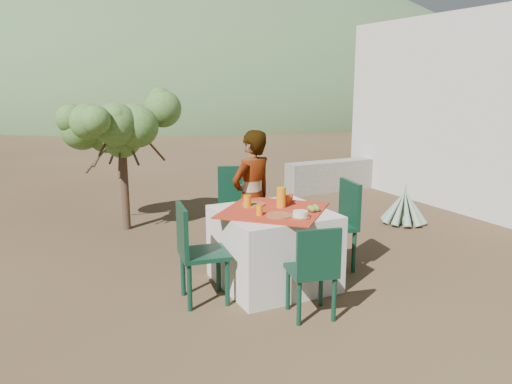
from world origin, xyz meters
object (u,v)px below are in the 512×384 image
juice_pitcher (281,197)px  person (252,198)px  chair_far (238,205)px  chair_near (314,268)px  guesthouse (504,110)px  chair_left (195,249)px  agave (404,207)px  chair_right (339,220)px  shrub_tree (125,133)px  table (273,247)px

juice_pitcher → person: bearing=93.7°
chair_far → juice_pitcher: (0.01, -1.03, 0.31)m
chair_near → guesthouse: size_ratio=0.20×
chair_left → person: (0.90, 0.69, 0.23)m
chair_near → person: 1.48m
guesthouse → agave: bearing=-166.1°
agave → guesthouse: bearing=13.9°
chair_near → chair_left: 1.09m
juice_pitcher → chair_near: bearing=-100.7°
chair_right → agave: 2.12m
chair_left → chair_near: bearing=-126.1°
shrub_tree → guesthouse: size_ratio=0.39×
shrub_tree → agave: size_ratio=2.40×
chair_left → juice_pitcher: (0.94, 0.11, 0.36)m
chair_right → juice_pitcher: juice_pitcher is taller
juice_pitcher → chair_left: bearing=-173.4°
juice_pitcher → guesthouse: bearing=17.9°
chair_right → shrub_tree: 3.13m
person → chair_far: bearing=-112.5°
agave → guesthouse: 3.09m
person → shrub_tree: size_ratio=0.90×
chair_right → chair_left: bearing=-75.6°
shrub_tree → chair_left: bearing=-89.4°
chair_far → guesthouse: bearing=28.5°
chair_near → juice_pitcher: juice_pitcher is taller
guesthouse → table: bearing=-162.0°
chair_near → guesthouse: (5.48, 2.58, 1.04)m
table → agave: 2.90m
table → person: person is taller
chair_far → shrub_tree: (-0.96, 1.52, 0.75)m
table → chair_right: bearing=5.4°
chair_far → guesthouse: guesthouse is taller
chair_left → juice_pitcher: size_ratio=4.52×
chair_right → juice_pitcher: (-0.73, -0.03, 0.34)m
chair_far → table: bearing=-74.3°
chair_left → shrub_tree: shrub_tree is taller
person → agave: bearing=171.3°
chair_right → juice_pitcher: 0.80m
person → chair_left: bearing=18.9°
chair_near → shrub_tree: shrub_tree is taller
chair_far → person: (-0.03, -0.45, 0.18)m
table → chair_left: bearing=-175.9°
chair_far → guesthouse: size_ratio=0.24×
guesthouse → shrub_tree: bearing=172.4°
chair_far → guesthouse: 5.45m
shrub_tree → agave: bearing=-23.1°
chair_right → person: bearing=-116.0°
chair_far → agave: (2.59, 0.01, -0.32)m
chair_near → person: (0.13, 1.45, 0.28)m
person → agave: size_ratio=2.15×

